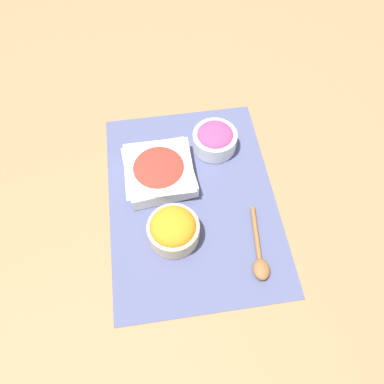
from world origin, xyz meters
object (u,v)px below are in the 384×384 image
(wooden_spoon, at_px, (260,258))
(carrot_bowl, at_px, (173,229))
(tomato_bowl, at_px, (159,171))
(onion_bowl, at_px, (215,139))

(wooden_spoon, bearing_deg, carrot_bowl, 65.24)
(wooden_spoon, bearing_deg, tomato_bowl, 38.26)
(tomato_bowl, distance_m, wooden_spoon, 0.33)
(tomato_bowl, bearing_deg, wooden_spoon, -141.74)
(tomato_bowl, relative_size, wooden_spoon, 0.98)
(carrot_bowl, xyz_separation_m, wooden_spoon, (-0.09, -0.19, -0.03))
(carrot_bowl, xyz_separation_m, tomato_bowl, (0.17, 0.02, -0.01))
(onion_bowl, xyz_separation_m, carrot_bowl, (-0.25, 0.14, 0.00))
(carrot_bowl, height_order, wooden_spoon, carrot_bowl)
(carrot_bowl, distance_m, tomato_bowl, 0.17)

